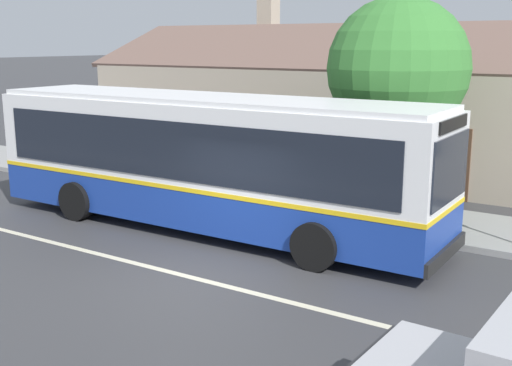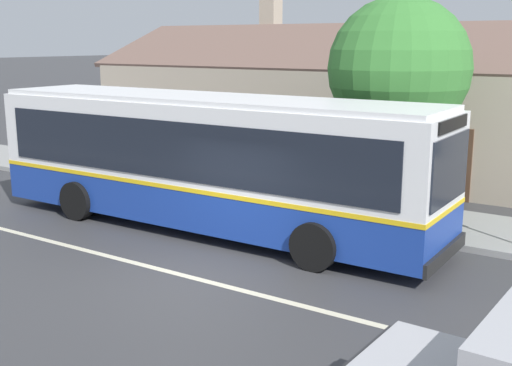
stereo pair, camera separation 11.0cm
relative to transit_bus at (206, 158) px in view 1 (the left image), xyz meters
The scene contains 8 objects.
ground_plane 3.86m from the transit_bus, 57.41° to the right, with size 300.00×300.00×0.00m, color #38383A.
sidewalk_far 3.98m from the transit_bus, 59.09° to the left, with size 60.00×3.00×0.15m, color gray.
lane_divider_stripe 3.86m from the transit_bus, 57.41° to the right, with size 60.00×0.16×0.01m, color beige.
community_building 10.28m from the transit_bus, 85.11° to the left, with size 22.61×8.29×6.19m.
transit_bus is the anchor object (origin of this frame).
bench_by_building 6.24m from the transit_bus, 155.04° to the left, with size 1.65×0.51×0.94m.
bench_down_street 3.27m from the transit_bus, 100.61° to the left, with size 1.86×0.51×0.94m.
street_tree_primary 5.36m from the transit_bus, 47.89° to the left, with size 3.63×3.63×5.64m.
Camera 1 is at (7.49, -9.19, 4.51)m, focal length 45.00 mm.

